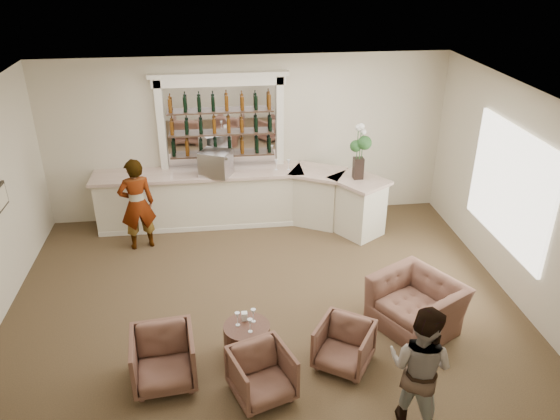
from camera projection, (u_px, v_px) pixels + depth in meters
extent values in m
plane|color=brown|center=(265.00, 312.00, 8.51)|extent=(8.00, 8.00, 0.00)
cube|color=beige|center=(247.00, 139.00, 10.89)|extent=(8.00, 0.04, 3.30)
cube|color=beige|center=(528.00, 204.00, 8.21)|extent=(0.04, 7.00, 3.30)
cube|color=white|center=(262.00, 105.00, 7.05)|extent=(8.00, 7.00, 0.04)
cube|color=white|center=(510.00, 187.00, 8.63)|extent=(0.05, 2.40, 1.90)
cube|color=black|center=(0.00, 197.00, 8.42)|extent=(0.04, 0.46, 0.38)
cube|color=beige|center=(2.00, 197.00, 8.42)|extent=(0.01, 0.38, 0.30)
cube|color=beige|center=(200.00, 199.00, 10.97)|extent=(4.00, 0.70, 1.08)
cube|color=#CAAB9D|center=(198.00, 173.00, 10.70)|extent=(4.10, 0.82, 0.06)
cube|color=beige|center=(317.00, 198.00, 11.02)|extent=(1.12, 1.04, 1.08)
cube|color=#CAAB9D|center=(318.00, 172.00, 10.75)|extent=(1.27, 1.19, 0.06)
cube|color=beige|center=(357.00, 207.00, 10.63)|extent=(1.08, 1.14, 1.08)
cube|color=#CAAB9D|center=(359.00, 181.00, 10.36)|extent=(1.24, 1.29, 0.06)
cube|color=silver|center=(202.00, 228.00, 10.89)|extent=(4.00, 0.06, 0.10)
cube|color=white|center=(221.00, 126.00, 10.69)|extent=(2.15, 0.02, 1.65)
cube|color=silver|center=(164.00, 153.00, 10.73)|extent=(0.14, 0.16, 2.90)
cube|color=silver|center=(280.00, 148.00, 10.98)|extent=(0.14, 0.16, 2.90)
cube|color=silver|center=(219.00, 81.00, 10.24)|extent=(2.52, 0.16, 0.18)
cube|color=silver|center=(219.00, 75.00, 10.19)|extent=(2.64, 0.20, 0.08)
cube|color=#35251A|center=(223.00, 155.00, 10.84)|extent=(2.05, 0.20, 0.03)
cube|color=#35251A|center=(222.00, 134.00, 10.65)|extent=(2.05, 0.20, 0.03)
cube|color=#35251A|center=(221.00, 112.00, 10.45)|extent=(2.05, 0.20, 0.03)
cylinder|color=#4E2E22|center=(247.00, 340.00, 7.53)|extent=(0.64, 0.64, 0.50)
imported|color=gray|center=(137.00, 204.00, 9.96)|extent=(0.73, 0.58, 1.77)
imported|color=gray|center=(420.00, 367.00, 6.25)|extent=(1.00, 0.99, 1.63)
imported|color=brown|center=(164.00, 359.00, 7.02)|extent=(0.87, 0.89, 0.74)
imported|color=brown|center=(262.00, 374.00, 6.82)|extent=(0.92, 0.93, 0.67)
imported|color=brown|center=(344.00, 345.00, 7.33)|extent=(0.97, 0.98, 0.65)
imported|color=brown|center=(417.00, 304.00, 8.04)|extent=(1.50, 1.55, 0.78)
cube|color=#B2B3B7|center=(216.00, 163.00, 10.43)|extent=(0.69, 0.65, 0.48)
cube|color=black|center=(358.00, 168.00, 10.31)|extent=(0.18, 0.18, 0.41)
cube|color=white|center=(244.00, 316.00, 7.52)|extent=(0.08, 0.08, 0.12)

